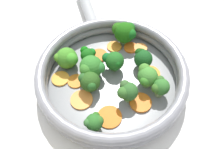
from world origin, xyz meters
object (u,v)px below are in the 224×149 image
at_px(carrot_slice_4, 60,79).
at_px(carrot_slice_9, 82,100).
at_px(broccoli_floret_0, 88,55).
at_px(broccoli_floret_2, 127,91).
at_px(broccoli_floret_4, 112,61).
at_px(broccoli_floret_5, 143,58).
at_px(broccoli_floret_3, 67,58).
at_px(skillet, 112,80).
at_px(broccoli_floret_8, 125,32).
at_px(broccoli_floret_10, 95,122).
at_px(carrot_slice_0, 110,117).
at_px(carrot_slice_3, 99,55).
at_px(carrot_slice_2, 131,48).
at_px(broccoli_floret_9, 92,67).
at_px(broccoli_floret_6, 160,87).
at_px(carrot_slice_1, 150,74).
at_px(carrot_slice_6, 141,103).
at_px(carrot_slice_7, 141,48).
at_px(broccoli_floret_7, 90,82).
at_px(carrot_slice_8, 76,81).
at_px(carrot_slice_5, 114,47).
at_px(broccoli_floret_1, 147,76).

xyz_separation_m(carrot_slice_4, carrot_slice_9, (0.06, -0.04, -0.00)).
bearing_deg(carrot_slice_4, broccoli_floret_0, 53.47).
height_order(broccoli_floret_2, broccoli_floret_4, same).
bearing_deg(carrot_slice_9, broccoli_floret_5, 46.89).
height_order(broccoli_floret_3, broccoli_floret_4, same).
bearing_deg(skillet, broccoli_floret_8, 86.97).
xyz_separation_m(carrot_slice_4, broccoli_floret_10, (0.10, -0.09, 0.02)).
bearing_deg(carrot_slice_0, carrot_slice_3, 111.73).
relative_size(carrot_slice_2, broccoli_floret_9, 0.59).
xyz_separation_m(broccoli_floret_4, broccoli_floret_6, (0.10, -0.04, -0.00)).
bearing_deg(carrot_slice_1, carrot_slice_0, -118.59).
distance_m(broccoli_floret_3, broccoli_floret_8, 0.14).
height_order(carrot_slice_2, broccoli_floret_5, broccoli_floret_5).
bearing_deg(broccoli_floret_4, carrot_slice_6, -44.57).
bearing_deg(skillet, broccoli_floret_0, 149.15).
distance_m(broccoli_floret_5, broccoli_floret_8, 0.08).
bearing_deg(broccoli_floret_9, carrot_slice_7, 46.96).
bearing_deg(carrot_slice_9, broccoli_floret_10, -49.64).
height_order(carrot_slice_6, broccoli_floret_8, broccoli_floret_8).
relative_size(broccoli_floret_2, broccoli_floret_7, 1.04).
height_order(skillet, broccoli_floret_5, broccoli_floret_5).
height_order(carrot_slice_8, broccoli_floret_9, broccoli_floret_9).
relative_size(broccoli_floret_7, broccoli_floret_8, 0.80).
height_order(carrot_slice_5, broccoli_floret_8, broccoli_floret_8).
xyz_separation_m(carrot_slice_1, broccoli_floret_2, (-0.04, -0.07, 0.03)).
bearing_deg(broccoli_floret_10, broccoli_floret_3, 126.69).
height_order(carrot_slice_6, broccoli_floret_1, broccoli_floret_1).
height_order(carrot_slice_5, broccoli_floret_6, broccoli_floret_6).
bearing_deg(carrot_slice_8, carrot_slice_6, -8.94).
distance_m(broccoli_floret_0, broccoli_floret_9, 0.04).
height_order(carrot_slice_1, broccoli_floret_8, broccoli_floret_8).
bearing_deg(carrot_slice_0, carrot_slice_2, 86.79).
bearing_deg(broccoli_floret_5, carrot_slice_7, 100.36).
relative_size(skillet, broccoli_floret_10, 7.34).
height_order(broccoli_floret_0, broccoli_floret_6, broccoli_floret_6).
height_order(carrot_slice_7, broccoli_floret_4, broccoli_floret_4).
bearing_deg(carrot_slice_1, broccoli_floret_10, -120.70).
xyz_separation_m(broccoli_floret_3, broccoli_floret_5, (0.15, 0.03, -0.00)).
height_order(carrot_slice_2, broccoli_floret_1, broccoli_floret_1).
xyz_separation_m(carrot_slice_2, broccoli_floret_8, (-0.02, 0.01, 0.03)).
bearing_deg(carrot_slice_7, broccoli_floret_1, -76.67).
relative_size(broccoli_floret_4, broccoli_floret_6, 1.08).
xyz_separation_m(skillet, carrot_slice_0, (0.01, -0.09, 0.01)).
distance_m(carrot_slice_5, carrot_slice_7, 0.06).
height_order(broccoli_floret_9, broccoli_floret_10, broccoli_floret_9).
bearing_deg(broccoli_floret_10, carrot_slice_8, 126.71).
xyz_separation_m(skillet, broccoli_floret_7, (-0.04, -0.03, 0.03)).
relative_size(carrot_slice_7, broccoli_floret_1, 0.61).
distance_m(carrot_slice_3, broccoli_floret_7, 0.09).
distance_m(carrot_slice_0, carrot_slice_7, 0.18).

